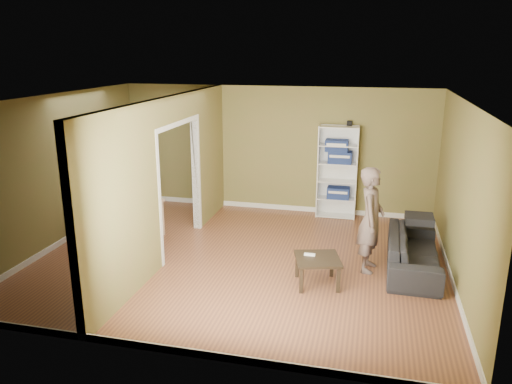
% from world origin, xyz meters
% --- Properties ---
extents(room_shell, '(6.50, 6.50, 6.50)m').
position_xyz_m(room_shell, '(0.00, 0.00, 1.30)').
color(room_shell, brown).
rests_on(room_shell, ground).
extents(partition, '(0.22, 5.50, 2.60)m').
position_xyz_m(partition, '(-1.20, 0.00, 1.30)').
color(partition, olive).
rests_on(partition, ground).
extents(wall_speaker, '(0.10, 0.10, 0.10)m').
position_xyz_m(wall_speaker, '(1.50, 2.69, 1.90)').
color(wall_speaker, black).
rests_on(wall_speaker, room_shell).
extents(sofa, '(1.99, 0.89, 0.75)m').
position_xyz_m(sofa, '(2.70, 0.27, 0.38)').
color(sofa, black).
rests_on(sofa, ground).
extents(person, '(0.74, 0.61, 1.92)m').
position_xyz_m(person, '(2.03, 0.08, 0.96)').
color(person, slate).
rests_on(person, ground).
extents(bookshelf, '(0.79, 0.34, 1.87)m').
position_xyz_m(bookshelf, '(1.32, 2.60, 0.93)').
color(bookshelf, white).
rests_on(bookshelf, ground).
extents(paper_box_navy_a, '(0.44, 0.29, 0.23)m').
position_xyz_m(paper_box_navy_a, '(1.36, 2.56, 0.51)').
color(paper_box_navy_a, navy).
rests_on(paper_box_navy_a, bookshelf).
extents(paper_box_navy_b, '(0.46, 0.30, 0.24)m').
position_xyz_m(paper_box_navy_b, '(1.36, 2.56, 1.24)').
color(paper_box_navy_b, '#17184D').
rests_on(paper_box_navy_b, bookshelf).
extents(paper_box_navy_c, '(0.44, 0.29, 0.23)m').
position_xyz_m(paper_box_navy_c, '(1.28, 2.56, 1.47)').
color(paper_box_navy_c, navy).
rests_on(paper_box_navy_c, bookshelf).
extents(coffee_table, '(0.63, 0.63, 0.42)m').
position_xyz_m(coffee_table, '(1.31, -0.62, 0.35)').
color(coffee_table, black).
rests_on(coffee_table, ground).
extents(game_controller, '(0.16, 0.04, 0.03)m').
position_xyz_m(game_controller, '(1.19, -0.57, 0.43)').
color(game_controller, white).
rests_on(game_controller, coffee_table).
extents(dining_table, '(1.10, 0.73, 0.69)m').
position_xyz_m(dining_table, '(-2.18, 0.40, 0.61)').
color(dining_table, tan).
rests_on(dining_table, ground).
extents(chair_left, '(0.54, 0.54, 1.00)m').
position_xyz_m(chair_left, '(-2.88, 0.42, 0.50)').
color(chair_left, '#D7BB87').
rests_on(chair_left, ground).
extents(chair_near, '(0.51, 0.51, 1.01)m').
position_xyz_m(chair_near, '(-2.08, -0.26, 0.50)').
color(chair_near, tan).
rests_on(chair_near, ground).
extents(chair_far, '(0.50, 0.50, 0.91)m').
position_xyz_m(chair_far, '(-2.21, 0.95, 0.46)').
color(chair_far, tan).
rests_on(chair_far, ground).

